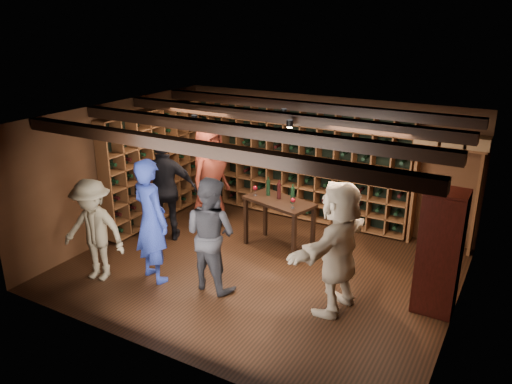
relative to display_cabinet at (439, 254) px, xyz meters
The scene contains 13 objects.
ground 2.85m from the display_cabinet, behind, with size 6.00×6.00×0.00m, color black.
room_shell 3.14m from the display_cabinet, behind, with size 6.00×6.00×6.00m.
wine_rack_back 3.89m from the display_cabinet, 146.67° to the left, with size 4.65×0.30×2.20m.
wine_rack_left 5.59m from the display_cabinet, behind, with size 0.30×2.65×2.20m.
crate_shelf 2.26m from the display_cabinet, 98.20° to the left, with size 1.20×0.32×2.07m.
display_cabinet is the anchor object (origin of this frame).
man_blue_shirt 4.22m from the display_cabinet, 162.44° to the right, with size 0.72×0.47×1.97m, color navy.
man_grey_suit 3.25m from the display_cabinet, 161.56° to the right, with size 0.86×0.67×1.76m, color black.
guest_red_floral 4.56m from the display_cabinet, 168.17° to the left, with size 0.96×0.63×1.97m, color maroon.
guest_woman_black 4.77m from the display_cabinet, behind, with size 1.13×0.47×1.93m, color black.
guest_khaki 5.10m from the display_cabinet, 160.45° to the right, with size 1.06×0.61×1.64m, color #82765A.
guest_beige 1.40m from the display_cabinet, 150.85° to the right, with size 1.78×0.57×1.92m, color tan.
tasting_table 2.86m from the display_cabinet, 167.33° to the left, with size 1.34×0.90×1.21m.
Camera 1 is at (3.56, -6.38, 3.97)m, focal length 35.00 mm.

